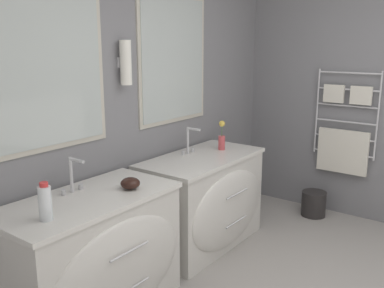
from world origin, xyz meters
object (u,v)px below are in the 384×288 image
object	(u,v)px
amenity_bowl	(130,183)
waste_bin	(314,203)
vanity_right	(206,201)
toiletry_bottle	(45,202)
vanity_left	(96,256)
flower_vase	(222,138)

from	to	relation	value
amenity_bowl	waste_bin	distance (m)	2.37
vanity_right	amenity_bowl	world-z (taller)	amenity_bowl
toiletry_bottle	amenity_bowl	bearing A→B (deg)	-0.48
vanity_left	vanity_right	distance (m)	1.26
vanity_right	toiletry_bottle	distance (m)	1.71
vanity_left	waste_bin	distance (m)	2.56
vanity_left	toiletry_bottle	xyz separation A→B (m)	(-0.38, -0.06, 0.51)
vanity_left	toiletry_bottle	world-z (taller)	toiletry_bottle
vanity_left	toiletry_bottle	bearing A→B (deg)	-170.93
vanity_right	toiletry_bottle	bearing A→B (deg)	-177.90
waste_bin	amenity_bowl	bearing A→B (deg)	168.03
vanity_right	amenity_bowl	size ratio (longest dim) A/B	9.07
vanity_right	waste_bin	distance (m)	1.37
vanity_left	amenity_bowl	size ratio (longest dim) A/B	9.07
vanity_right	amenity_bowl	distance (m)	1.08
toiletry_bottle	waste_bin	bearing A→B (deg)	-9.40
toiletry_bottle	amenity_bowl	world-z (taller)	toiletry_bottle
vanity_left	vanity_right	bearing A→B (deg)	0.00
vanity_right	toiletry_bottle	world-z (taller)	toiletry_bottle
waste_bin	toiletry_bottle	bearing A→B (deg)	170.60
waste_bin	flower_vase	bearing A→B (deg)	148.60
flower_vase	waste_bin	bearing A→B (deg)	-31.40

